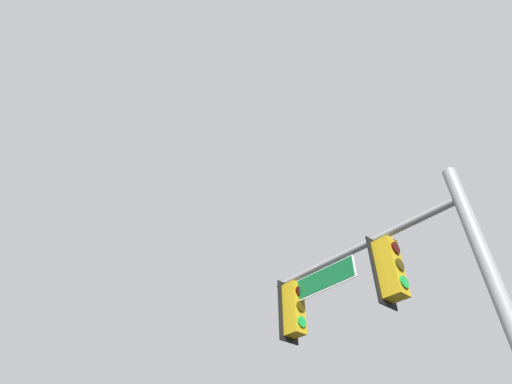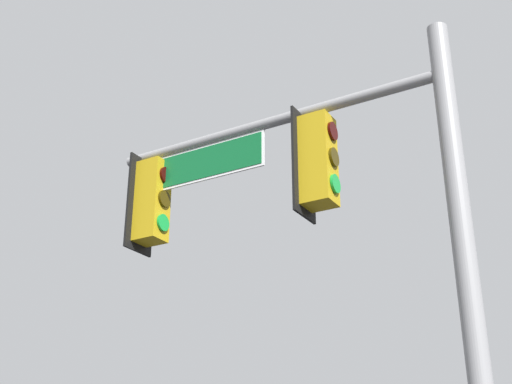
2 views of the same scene
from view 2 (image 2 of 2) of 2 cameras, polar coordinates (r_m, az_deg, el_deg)
name	(u,v)px [view 2 (image 2 of 2)]	position (r m, az deg, el deg)	size (l,w,h in m)	color
signal_pole_near	(318,220)	(7.86, 4.97, -2.26)	(4.35, 1.21, 6.35)	gray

